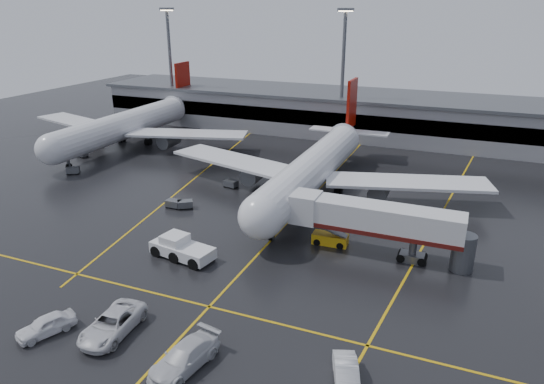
% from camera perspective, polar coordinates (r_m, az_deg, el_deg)
% --- Properties ---
extents(ground, '(220.00, 220.00, 0.00)m').
position_cam_1_polar(ground, '(64.66, 2.32, -2.98)').
color(ground, black).
rests_on(ground, ground).
extents(apron_line_centre, '(0.25, 90.00, 0.02)m').
position_cam_1_polar(apron_line_centre, '(64.66, 2.32, -2.97)').
color(apron_line_centre, gold).
rests_on(apron_line_centre, ground).
extents(apron_line_stop, '(60.00, 0.25, 0.02)m').
position_cam_1_polar(apron_line_stop, '(47.04, -7.23, -12.94)').
color(apron_line_stop, gold).
rests_on(apron_line_stop, ground).
extents(apron_line_left, '(9.99, 69.35, 0.02)m').
position_cam_1_polar(apron_line_left, '(81.24, -8.55, 1.84)').
color(apron_line_left, gold).
rests_on(apron_line_left, ground).
extents(apron_line_right, '(7.57, 69.64, 0.02)m').
position_cam_1_polar(apron_line_right, '(70.67, 19.06, -2.03)').
color(apron_line_right, gold).
rests_on(apron_line_right, ground).
extents(terminal, '(122.00, 19.00, 8.60)m').
position_cam_1_polar(terminal, '(107.77, 11.30, 8.72)').
color(terminal, gray).
rests_on(terminal, ground).
extents(light_mast_left, '(3.00, 1.20, 25.45)m').
position_cam_1_polar(light_mast_left, '(117.98, -11.63, 14.71)').
color(light_mast_left, '#595B60').
rests_on(light_mast_left, ground).
extents(light_mast_mid, '(3.00, 1.20, 25.45)m').
position_cam_1_polar(light_mast_mid, '(101.54, 8.16, 14.01)').
color(light_mast_mid, '#595B60').
rests_on(light_mast_mid, ground).
extents(main_airliner, '(48.80, 45.60, 14.10)m').
position_cam_1_polar(main_airliner, '(71.80, 5.04, 2.99)').
color(main_airliner, silver).
rests_on(main_airliner, ground).
extents(second_airliner, '(48.80, 45.60, 14.10)m').
position_cam_1_polar(second_airliner, '(101.60, -16.12, 7.53)').
color(second_airliner, silver).
rests_on(second_airliner, ground).
extents(jet_bridge, '(19.90, 3.40, 6.05)m').
position_cam_1_polar(jet_bridge, '(54.98, 11.88, -3.38)').
color(jet_bridge, silver).
rests_on(jet_bridge, ground).
extents(pushback_tractor, '(7.62, 4.18, 2.59)m').
position_cam_1_polar(pushback_tractor, '(55.35, -10.42, -6.42)').
color(pushback_tractor, silver).
rests_on(pushback_tractor, ground).
extents(belt_loader, '(4.12, 2.05, 2.57)m').
position_cam_1_polar(belt_loader, '(57.90, 6.70, -5.38)').
color(belt_loader, gold).
rests_on(belt_loader, ground).
extents(service_van_a, '(3.56, 6.93, 1.87)m').
position_cam_1_polar(service_van_a, '(45.00, -17.87, -14.21)').
color(service_van_a, silver).
rests_on(service_van_a, ground).
extents(service_van_b, '(3.74, 6.82, 1.87)m').
position_cam_1_polar(service_van_b, '(40.15, -10.05, -18.20)').
color(service_van_b, silver).
rests_on(service_van_b, ground).
extents(service_van_c, '(3.30, 5.18, 1.61)m').
position_cam_1_polar(service_van_c, '(38.69, 8.56, -20.09)').
color(service_van_c, silver).
rests_on(service_van_c, ground).
extents(service_van_d, '(3.73, 5.19, 1.64)m').
position_cam_1_polar(service_van_d, '(46.99, -24.54, -13.74)').
color(service_van_d, white).
rests_on(service_van_d, ground).
extents(baggage_cart_a, '(2.38, 2.21, 1.12)m').
position_cam_1_polar(baggage_cart_a, '(68.35, -9.95, -1.37)').
color(baggage_cart_a, '#595B60').
rests_on(baggage_cart_a, ground).
extents(baggage_cart_b, '(2.00, 1.30, 1.12)m').
position_cam_1_polar(baggage_cart_b, '(68.89, -11.24, -1.29)').
color(baggage_cart_b, '#595B60').
rests_on(baggage_cart_b, ground).
extents(baggage_cart_c, '(2.20, 1.63, 1.12)m').
position_cam_1_polar(baggage_cart_c, '(75.37, -4.75, 0.99)').
color(baggage_cart_c, '#595B60').
rests_on(baggage_cart_c, ground).
extents(baggage_cart_d, '(2.25, 1.73, 1.12)m').
position_cam_1_polar(baggage_cart_d, '(96.86, -21.02, 4.14)').
color(baggage_cart_d, '#595B60').
rests_on(baggage_cart_d, ground).
extents(baggage_cart_e, '(2.38, 2.21, 1.12)m').
position_cam_1_polar(baggage_cart_e, '(87.50, -21.91, 2.34)').
color(baggage_cart_e, '#595B60').
rests_on(baggage_cart_e, ground).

